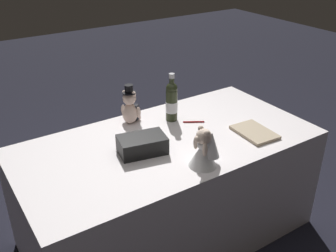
% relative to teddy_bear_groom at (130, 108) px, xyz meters
% --- Properties ---
extents(ground_plane, '(12.00, 12.00, 0.00)m').
position_rel_teddy_bear_groom_xyz_m(ground_plane, '(-0.08, 0.34, -0.86)').
color(ground_plane, black).
extents(reception_table, '(1.88, 0.95, 0.75)m').
position_rel_teddy_bear_groom_xyz_m(reception_table, '(-0.08, 0.34, -0.49)').
color(reception_table, white).
rests_on(reception_table, ground_plane).
extents(teddy_bear_groom, '(0.14, 0.13, 0.27)m').
position_rel_teddy_bear_groom_xyz_m(teddy_bear_groom, '(0.00, 0.00, 0.00)').
color(teddy_bear_groom, beige).
rests_on(teddy_bear_groom, reception_table).
extents(teddy_bear_bride, '(0.20, 0.16, 0.24)m').
position_rel_teddy_bear_groom_xyz_m(teddy_bear_bride, '(-0.09, 0.69, -0.01)').
color(teddy_bear_bride, white).
rests_on(teddy_bear_bride, reception_table).
extents(champagne_bottle, '(0.08, 0.08, 0.33)m').
position_rel_teddy_bear_groom_xyz_m(champagne_bottle, '(-0.25, 0.12, 0.03)').
color(champagne_bottle, '#2A321B').
rests_on(champagne_bottle, reception_table).
extents(signing_pen, '(0.13, 0.09, 0.01)m').
position_rel_teddy_bear_groom_xyz_m(signing_pen, '(-0.36, 0.24, -0.10)').
color(signing_pen, maroon).
rests_on(signing_pen, reception_table).
extents(gift_case_black, '(0.30, 0.22, 0.10)m').
position_rel_teddy_bear_groom_xyz_m(gift_case_black, '(0.13, 0.38, -0.06)').
color(gift_case_black, black).
rests_on(gift_case_black, reception_table).
extents(guestbook, '(0.21, 0.29, 0.02)m').
position_rel_teddy_bear_groom_xyz_m(guestbook, '(-0.59, 0.58, -0.10)').
color(guestbook, tan).
rests_on(guestbook, reception_table).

